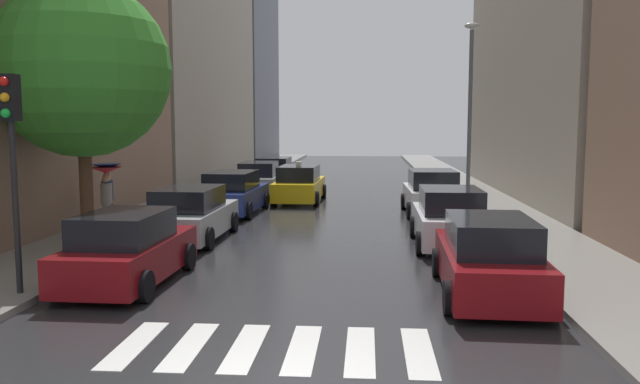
{
  "coord_description": "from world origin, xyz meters",
  "views": [
    {
      "loc": [
        1.43,
        -7.54,
        3.52
      ],
      "look_at": [
        -0.52,
        18.73,
        0.64
      ],
      "focal_mm": 35.59,
      "sensor_mm": 36.0,
      "label": 1
    }
  ],
  "objects": [
    {
      "name": "parked_car_left_fifth",
      "position": [
        -3.83,
        28.26,
        0.74
      ],
      "size": [
        2.15,
        4.77,
        1.57
      ],
      "rotation": [
        0.0,
        0.0,
        1.57
      ],
      "color": "maroon",
      "rests_on": "ground"
    },
    {
      "name": "parked_car_right_nearest",
      "position": [
        3.92,
        5.34,
        0.76
      ],
      "size": [
        2.15,
        4.6,
        1.63
      ],
      "rotation": [
        0.0,
        0.0,
        1.54
      ],
      "color": "maroon",
      "rests_on": "ground"
    },
    {
      "name": "parked_car_right_second",
      "position": [
        3.8,
        10.58,
        0.78
      ],
      "size": [
        2.1,
        4.17,
        1.68
      ],
      "rotation": [
        0.0,
        0.0,
        1.56
      ],
      "color": "silver",
      "rests_on": "ground"
    },
    {
      "name": "traffic_light_left_corner",
      "position": [
        -5.45,
        4.29,
        3.29
      ],
      "size": [
        0.3,
        0.42,
        4.3
      ],
      "color": "black",
      "rests_on": "sidewalk_left"
    },
    {
      "name": "parked_car_left_second",
      "position": [
        -3.86,
        10.99,
        0.76
      ],
      "size": [
        2.16,
        4.62,
        1.61
      ],
      "rotation": [
        0.0,
        0.0,
        1.55
      ],
      "color": "#B2B7BF",
      "rests_on": "ground"
    },
    {
      "name": "parked_car_left_third",
      "position": [
        -3.76,
        16.62,
        0.77
      ],
      "size": [
        2.25,
        4.71,
        1.65
      ],
      "rotation": [
        0.0,
        0.0,
        1.53
      ],
      "color": "navy",
      "rests_on": "ground"
    },
    {
      "name": "street_tree_left",
      "position": [
        -6.28,
        9.28,
        4.95
      ],
      "size": [
        4.77,
        4.77,
        7.2
      ],
      "color": "#513823",
      "rests_on": "sidewalk_left"
    },
    {
      "name": "sidewalk_left",
      "position": [
        -6.5,
        24.0,
        0.07
      ],
      "size": [
        3.0,
        72.0,
        0.15
      ],
      "primitive_type": "cube",
      "color": "gray",
      "rests_on": "ground"
    },
    {
      "name": "pedestrian_near_tree",
      "position": [
        -6.88,
        12.12,
        1.61
      ],
      "size": [
        0.93,
        0.93,
        2.06
      ],
      "rotation": [
        0.0,
        0.0,
        6.01
      ],
      "color": "black",
      "rests_on": "sidewalk_left"
    },
    {
      "name": "crosswalk_stripes",
      "position": [
        0.0,
        1.98,
        0.01
      ],
      "size": [
        4.95,
        2.2,
        0.01
      ],
      "color": "silver",
      "rests_on": "ground"
    },
    {
      "name": "building_left_mid",
      "position": [
        -11.0,
        33.94,
        9.93
      ],
      "size": [
        6.0,
        21.68,
        19.86
      ],
      "primitive_type": "cube",
      "color": "#9E9384",
      "rests_on": "ground"
    },
    {
      "name": "parked_car_left_nearest",
      "position": [
        -3.76,
        5.69,
        0.75
      ],
      "size": [
        2.08,
        4.29,
        1.61
      ],
      "rotation": [
        0.0,
        0.0,
        1.54
      ],
      "color": "maroon",
      "rests_on": "ground"
    },
    {
      "name": "lamp_post_right",
      "position": [
        5.55,
        18.57,
        4.35
      ],
      "size": [
        0.6,
        0.28,
        7.33
      ],
      "color": "#595B60",
      "rests_on": "sidewalk_right"
    },
    {
      "name": "parked_car_right_third",
      "position": [
        3.94,
        17.0,
        0.8
      ],
      "size": [
        2.21,
        4.24,
        1.73
      ],
      "rotation": [
        0.0,
        0.0,
        1.59
      ],
      "color": "silver",
      "rests_on": "ground"
    },
    {
      "name": "building_left_far",
      "position": [
        -11.0,
        52.86,
        8.73
      ],
      "size": [
        6.0,
        14.63,
        17.46
      ],
      "primitive_type": "cube",
      "color": "slate",
      "rests_on": "ground"
    },
    {
      "name": "parked_car_left_fourth",
      "position": [
        -3.83,
        23.04,
        0.76
      ],
      "size": [
        2.19,
        4.69,
        1.62
      ],
      "rotation": [
        0.0,
        0.0,
        1.6
      ],
      "color": "#B2B7BF",
      "rests_on": "ground"
    },
    {
      "name": "pedestrian_foreground",
      "position": [
        -6.88,
        12.02,
        1.59
      ],
      "size": [
        1.03,
        1.03,
        1.97
      ],
      "rotation": [
        0.0,
        0.0,
        4.46
      ],
      "color": "gray",
      "rests_on": "sidewalk_left"
    },
    {
      "name": "building_right_mid",
      "position": [
        11.0,
        23.27,
        6.15
      ],
      "size": [
        6.0,
        20.7,
        12.31
      ],
      "primitive_type": "cube",
      "color": "#9E9384",
      "rests_on": "ground"
    },
    {
      "name": "ground_plane",
      "position": [
        0.0,
        24.0,
        -0.02
      ],
      "size": [
        28.0,
        72.0,
        0.04
      ],
      "primitive_type": "cube",
      "color": "#28282B"
    },
    {
      "name": "sidewalk_right",
      "position": [
        6.5,
        24.0,
        0.07
      ],
      "size": [
        3.0,
        72.0,
        0.15
      ],
      "primitive_type": "cube",
      "color": "gray",
      "rests_on": "ground"
    },
    {
      "name": "taxi_midroad",
      "position": [
        -1.59,
        20.49,
        0.76
      ],
      "size": [
        2.19,
        4.62,
        1.81
      ],
      "rotation": [
        0.0,
        0.0,
        1.54
      ],
      "color": "yellow",
      "rests_on": "ground"
    }
  ]
}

